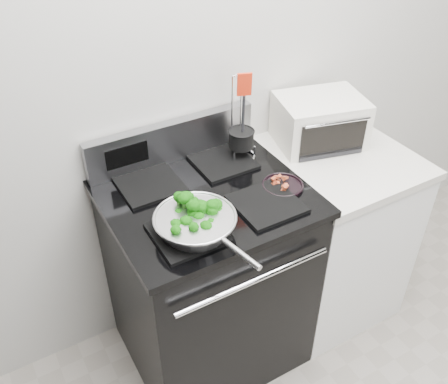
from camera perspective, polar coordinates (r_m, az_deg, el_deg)
back_wall at (r=2.16m, az=0.60°, el=15.41°), size 4.00×0.02×2.70m
gas_range at (r=2.28m, az=-1.80°, el=-9.62°), size 0.79×0.69×1.13m
counter at (r=2.59m, az=11.71°, el=-4.39°), size 0.62×0.68×0.92m
skillet at (r=1.76m, az=-3.26°, el=-3.53°), size 0.30×0.47×0.06m
broccoli_pile at (r=1.75m, az=-3.34°, el=-3.04°), size 0.23×0.23×0.08m
bacon_plate at (r=2.01m, az=6.74°, el=0.99°), size 0.17×0.17×0.04m
utensil_holder at (r=2.16m, az=1.97°, el=5.60°), size 0.13×0.13×0.40m
toaster_oven at (r=2.35m, az=10.87°, el=7.99°), size 0.44×0.37×0.22m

